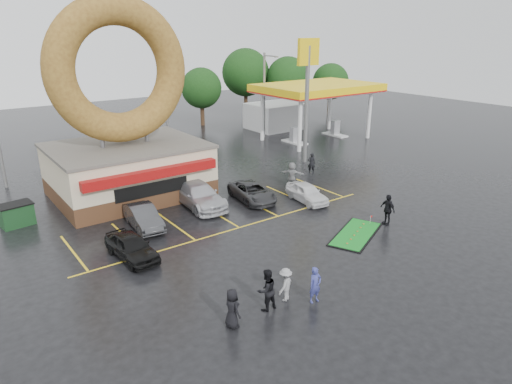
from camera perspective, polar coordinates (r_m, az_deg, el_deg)
ground at (r=25.08m, az=2.33°, el=-7.02°), size 120.00×120.00×0.00m
donut_shop at (r=33.08m, az=-16.07°, el=7.04°), size 10.20×8.70×13.50m
gas_station at (r=51.88m, az=5.34°, el=11.19°), size 12.30×13.65×5.90m
shell_sign at (r=40.19m, az=6.45°, el=13.99°), size 2.20×0.36×10.60m
streetlight_mid at (r=42.90m, az=-11.14°, el=10.61°), size 0.40×2.21×9.00m
streetlight_right at (r=49.96m, az=1.09°, el=12.19°), size 0.40×2.21×9.00m
tree_far_a at (r=62.40m, az=3.98°, el=14.01°), size 5.60×5.60×8.00m
tree_far_b at (r=65.07m, az=9.30°, el=13.46°), size 4.90×4.90×7.00m
tree_far_c at (r=63.07m, az=-1.30°, el=14.71°), size 6.30×6.30×9.00m
tree_far_d at (r=57.26m, az=-6.84°, el=12.76°), size 4.90×4.90×7.00m
car_black at (r=24.60m, az=-15.30°, el=-6.58°), size 1.89×4.03×1.33m
car_dgrey at (r=28.16m, az=-13.90°, el=-3.04°), size 1.77×4.16×1.33m
car_silver at (r=30.83m, az=-7.18°, el=-0.36°), size 2.51×5.53×1.57m
car_grey at (r=31.63m, az=-0.48°, el=-0.00°), size 2.65×4.69×1.24m
car_white at (r=31.65m, az=6.37°, el=-0.08°), size 2.00×3.91×1.27m
person_blue at (r=20.29m, az=7.41°, el=-11.43°), size 0.63×0.44×1.65m
person_blackjkt at (r=19.59m, az=1.33°, el=-12.13°), size 0.92×0.72×1.87m
person_hoodie at (r=20.30m, az=3.70°, el=-11.47°), size 1.14×0.92×1.54m
person_bystander at (r=18.64m, az=-3.00°, el=-14.33°), size 0.56×0.84×1.68m
person_cameraman at (r=28.81m, az=16.11°, el=-2.10°), size 0.58×1.16×1.91m
person_walker_near at (r=34.37m, az=4.52°, el=2.17°), size 1.48×1.81×1.94m
person_walker_far at (r=37.92m, az=6.95°, el=3.59°), size 0.75×0.70×1.72m
dumpster at (r=31.22m, az=-27.75°, el=-2.58°), size 1.94×1.42×1.30m
putting_green at (r=27.24m, az=12.36°, el=-5.15°), size 4.90×3.63×0.56m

